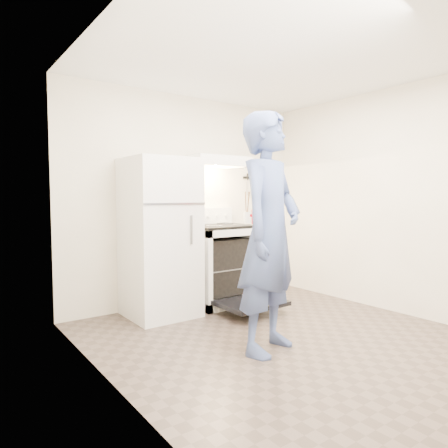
{
  "coord_description": "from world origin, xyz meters",
  "views": [
    {
      "loc": [
        -2.56,
        -2.41,
        1.29
      ],
      "look_at": [
        -0.05,
        1.0,
        1.0
      ],
      "focal_mm": 32.0,
      "sensor_mm": 36.0,
      "label": 1
    }
  ],
  "objects_px": {
    "person": "(270,232)",
    "dutch_oven": "(266,217)",
    "tea_kettle": "(194,214)",
    "stove_body": "(219,265)",
    "refrigerator": "(160,238)"
  },
  "relations": [
    {
      "from": "stove_body",
      "to": "person",
      "type": "bearing_deg",
      "value": -110.06
    },
    {
      "from": "tea_kettle",
      "to": "person",
      "type": "height_order",
      "value": "person"
    },
    {
      "from": "refrigerator",
      "to": "stove_body",
      "type": "height_order",
      "value": "refrigerator"
    },
    {
      "from": "stove_body",
      "to": "dutch_oven",
      "type": "height_order",
      "value": "dutch_oven"
    },
    {
      "from": "tea_kettle",
      "to": "dutch_oven",
      "type": "height_order",
      "value": "tea_kettle"
    },
    {
      "from": "stove_body",
      "to": "tea_kettle",
      "type": "bearing_deg",
      "value": 149.11
    },
    {
      "from": "dutch_oven",
      "to": "tea_kettle",
      "type": "bearing_deg",
      "value": 90.31
    },
    {
      "from": "person",
      "to": "dutch_oven",
      "type": "xyz_separation_m",
      "value": [
        0.27,
        0.35,
        0.1
      ]
    },
    {
      "from": "refrigerator",
      "to": "tea_kettle",
      "type": "xyz_separation_m",
      "value": [
        0.54,
        0.18,
        0.24
      ]
    },
    {
      "from": "refrigerator",
      "to": "stove_body",
      "type": "relative_size",
      "value": 1.85
    },
    {
      "from": "refrigerator",
      "to": "person",
      "type": "relative_size",
      "value": 0.85
    },
    {
      "from": "stove_body",
      "to": "refrigerator",
      "type": "bearing_deg",
      "value": -178.23
    },
    {
      "from": "refrigerator",
      "to": "stove_body",
      "type": "xyz_separation_m",
      "value": [
        0.81,
        0.02,
        -0.39
      ]
    },
    {
      "from": "refrigerator",
      "to": "tea_kettle",
      "type": "height_order",
      "value": "refrigerator"
    },
    {
      "from": "person",
      "to": "stove_body",
      "type": "bearing_deg",
      "value": 49.49
    }
  ]
}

